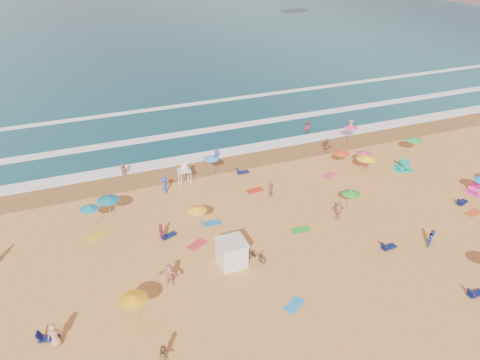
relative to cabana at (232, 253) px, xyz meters
name	(u,v)px	position (x,y,z in m)	size (l,w,h in m)	color
ground	(268,225)	(4.90, 3.77, -1.00)	(220.00, 220.00, 0.00)	gold
ocean	(118,35)	(4.90, 87.77, -1.00)	(220.00, 140.00, 0.18)	#0C4756
wet_sand	(221,165)	(4.90, 16.27, -0.99)	(220.00, 220.00, 0.00)	olive
surf_foam	(197,134)	(4.90, 25.09, -0.90)	(200.00, 18.70, 0.05)	white
cabana	(232,253)	(0.00, 0.00, 0.00)	(2.00, 2.00, 2.00)	silver
cabana_roof	(232,242)	(0.00, 0.00, 1.06)	(2.20, 2.20, 0.12)	silver
bicycle	(256,255)	(1.90, -0.30, -0.51)	(0.65, 1.86, 0.98)	black
lifeguard_stand	(184,175)	(0.08, 13.62, 0.05)	(1.20, 1.20, 2.10)	white
beach_umbrellas	(281,200)	(6.19, 4.11, 1.14)	(54.18, 30.54, 0.76)	#1C9CF1
loungers	(336,237)	(9.35, -0.22, -0.83)	(50.73, 25.35, 0.34)	#0E1849
towels	(240,248)	(1.34, 1.63, -0.98)	(49.01, 24.01, 0.03)	red
popup_tents	(439,175)	(24.60, 4.63, -0.40)	(5.90, 8.75, 1.20)	#EE35A3
beachgoers	(255,194)	(5.42, 7.97, -0.22)	(41.78, 29.04, 2.09)	olive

